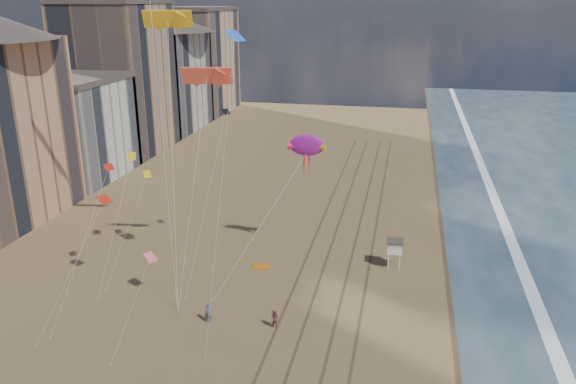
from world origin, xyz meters
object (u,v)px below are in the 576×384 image
(grounded_kite, at_px, (261,266))
(lifeguard_stand, at_px, (395,247))
(show_kite, at_px, (307,146))
(kite_flyer_a, at_px, (208,313))
(kite_flyer_b, at_px, (275,319))

(grounded_kite, bearing_deg, lifeguard_stand, 2.99)
(show_kite, xyz_separation_m, kite_flyer_a, (-6.33, -15.95, -12.52))
(grounded_kite, relative_size, kite_flyer_a, 0.97)
(grounded_kite, height_order, show_kite, show_kite)
(kite_flyer_b, bearing_deg, lifeguard_stand, 74.40)
(lifeguard_stand, bearing_deg, kite_flyer_a, -137.59)
(lifeguard_stand, distance_m, show_kite, 15.04)
(lifeguard_stand, bearing_deg, show_kite, 175.67)
(grounded_kite, bearing_deg, kite_flyer_a, -107.61)
(show_kite, bearing_deg, lifeguard_stand, -4.33)
(show_kite, bearing_deg, kite_flyer_a, -111.63)
(kite_flyer_a, bearing_deg, grounded_kite, 66.50)
(show_kite, height_order, kite_flyer_b, show_kite)
(grounded_kite, relative_size, show_kite, 0.10)
(lifeguard_stand, xyz_separation_m, show_kite, (-10.29, 0.78, 10.95))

